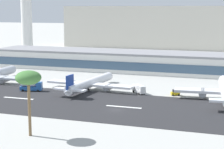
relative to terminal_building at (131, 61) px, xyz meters
The scene contains 12 objects.
ground_plane 80.94m from the terminal_building, 77.31° to the right, with size 1400.00×1400.00×0.00m, color #A8A8A3.
runway_strip 76.53m from the terminal_building, 76.56° to the right, with size 800.00×39.43×0.08m, color #262628.
runway_centreline_dash_3 77.15m from the terminal_building, 105.28° to the right, with size 12.00×1.20×0.01m, color white.
runway_centreline_dash_4 76.85m from the terminal_building, 75.57° to the right, with size 12.00×1.20×0.01m, color white.
terminal_building is the anchor object (origin of this frame).
control_tower 105.25m from the terminal_building, 151.53° to the left, with size 15.63×15.63×51.84m.
distant_hotel_block 125.44m from the terminal_building, 98.22° to the left, with size 146.00×26.06×33.93m, color beige.
airliner_navy_tail_gate_1 53.09m from the terminal_building, 91.99° to the right, with size 36.49×39.96×8.35m.
service_fuel_truck_0 65.66m from the terminal_building, 110.01° to the right, with size 8.87×4.51×3.95m.
service_box_truck_1 55.72m from the terminal_building, 70.64° to the right, with size 5.96×5.92×3.25m.
service_baggage_tug_2 60.52m from the terminal_building, 58.07° to the right, with size 3.58×3.00×2.20m.
palm_tree_1 110.50m from the terminal_building, 87.19° to the right, with size 6.44×6.44×16.64m.
Camera 1 is at (38.16, -115.36, 31.61)m, focal length 63.44 mm.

